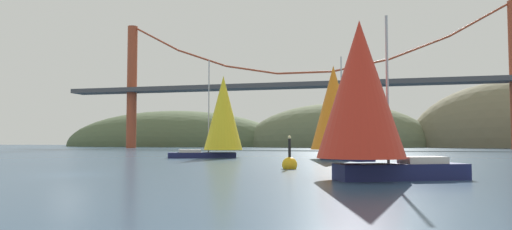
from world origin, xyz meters
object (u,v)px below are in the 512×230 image
channel_buoy (290,164)px  sailboat_orange_sail (334,110)px  sailboat_scarlet_sail (363,95)px  sailboat_yellow_sail (222,115)px

channel_buoy → sailboat_orange_sail: bearing=85.1°
sailboat_scarlet_sail → sailboat_yellow_sail: size_ratio=0.73×
sailboat_orange_sail → sailboat_scarlet_sail: sailboat_orange_sail is taller
sailboat_yellow_sail → channel_buoy: 23.84m
sailboat_orange_sail → sailboat_scarlet_sail: (3.77, -27.61, -1.09)m
sailboat_scarlet_sail → sailboat_yellow_sail: sailboat_yellow_sail is taller
sailboat_yellow_sail → channel_buoy: sailboat_yellow_sail is taller
sailboat_scarlet_sail → sailboat_orange_sail: bearing=97.8°
sailboat_orange_sail → channel_buoy: bearing=-94.9°
sailboat_orange_sail → sailboat_scarlet_sail: bearing=-82.2°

